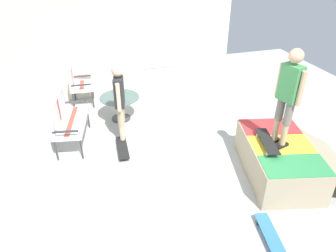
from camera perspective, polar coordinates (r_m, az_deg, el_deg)
name	(u,v)px	position (r m, az deg, el deg)	size (l,w,h in m)	color
ground_plane	(186,174)	(5.82, 3.38, -8.77)	(12.00, 12.00, 0.10)	#B2B2AD
house_facade	(120,42)	(8.37, -8.68, 14.84)	(0.23, 6.00, 2.78)	beige
skate_ramp	(280,159)	(5.90, 19.71, -5.67)	(2.16, 2.28, 0.64)	tan
patio_bench	(65,117)	(6.56, -18.26, 1.57)	(1.33, 0.77, 1.02)	#38383D
patio_chair_near_house	(77,82)	(8.16, -16.28, 7.73)	(0.66, 0.60, 1.02)	#38383D
patio_table	(120,103)	(7.31, -8.74, 4.08)	(0.90, 0.90, 0.57)	#38383D
person_watching	(120,99)	(6.18, -8.79, 4.82)	(0.47, 0.30, 1.68)	silver
person_skater	(288,92)	(5.23, 21.06, 5.72)	(0.47, 0.31, 1.66)	black
skateboard_by_bench	(123,148)	(6.32, -8.28, -3.92)	(0.81, 0.25, 0.10)	black
skateboard_spare	(270,235)	(4.87, 18.14, -18.35)	(0.82, 0.35, 0.10)	#3372B2
skateboard_on_ramp	(267,141)	(5.54, 17.62, -2.67)	(0.82, 0.40, 0.10)	black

